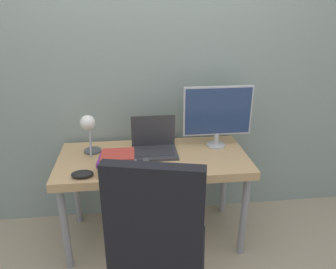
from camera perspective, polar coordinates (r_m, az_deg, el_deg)
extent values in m
plane|color=tan|center=(2.52, -1.68, -21.75)|extent=(12.00, 12.00, 0.00)
cube|color=gray|center=(2.55, -3.46, 12.08)|extent=(8.00, 0.05, 2.60)
cube|color=tan|center=(2.38, -2.55, -4.49)|extent=(1.36, 0.64, 0.06)
cylinder|color=gray|center=(2.40, -17.46, -15.47)|extent=(0.05, 0.05, 0.65)
cylinder|color=gray|center=(2.47, 13.05, -13.68)|extent=(0.05, 0.05, 0.65)
cylinder|color=gray|center=(2.82, -15.71, -9.06)|extent=(0.05, 0.05, 0.65)
cylinder|color=gray|center=(2.88, 9.72, -7.75)|extent=(0.05, 0.05, 0.65)
cube|color=#38383D|center=(2.40, -2.34, -3.24)|extent=(0.33, 0.25, 0.02)
cube|color=#2D2D33|center=(2.40, -2.35, -3.02)|extent=(0.28, 0.15, 0.00)
cube|color=#38383D|center=(2.45, -2.59, 0.67)|extent=(0.33, 0.04, 0.25)
cube|color=black|center=(2.45, -2.59, 0.65)|extent=(0.29, 0.03, 0.22)
cylinder|color=#B7B7BC|center=(2.56, 8.34, -1.83)|extent=(0.14, 0.14, 0.01)
cylinder|color=#B7B7BC|center=(2.54, 8.41, -0.74)|extent=(0.04, 0.04, 0.09)
cube|color=#B7B7BC|center=(2.47, 8.67, 4.08)|extent=(0.52, 0.02, 0.38)
cube|color=navy|center=(2.45, 8.74, 3.98)|extent=(0.50, 0.00, 0.35)
cylinder|color=#4C4C51|center=(2.50, -12.98, -2.77)|extent=(0.13, 0.13, 0.02)
cylinder|color=#99999E|center=(2.39, -13.40, -0.38)|extent=(0.02, 0.14, 0.27)
sphere|color=white|center=(2.29, -13.84, 2.04)|extent=(0.10, 0.10, 0.10)
cube|color=black|center=(1.94, -1.37, -20.19)|extent=(0.58, 0.55, 0.09)
cube|color=black|center=(1.57, -2.53, -15.34)|extent=(0.47, 0.18, 0.61)
cube|color=gold|center=(2.18, -8.29, -6.23)|extent=(0.22, 0.17, 0.02)
cube|color=silver|center=(2.17, -8.66, -5.72)|extent=(0.24, 0.22, 0.03)
cube|color=#B2382D|center=(2.16, -8.40, -5.01)|extent=(0.18, 0.17, 0.02)
cube|color=#753384|center=(2.16, -9.04, -4.27)|extent=(0.24, 0.22, 0.03)
cube|color=#B2382D|center=(2.14, -8.74, -3.62)|extent=(0.22, 0.18, 0.03)
cube|color=#4C4C51|center=(2.23, -3.55, -5.39)|extent=(0.07, 0.18, 0.02)
cube|color=#4C4C51|center=(2.20, -5.38, -5.81)|extent=(0.04, 0.16, 0.02)
ellipsoid|color=black|center=(2.17, -14.70, -6.67)|extent=(0.14, 0.09, 0.04)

